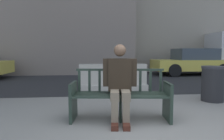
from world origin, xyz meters
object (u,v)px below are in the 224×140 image
Objects in this scene: car_taxi_near at (192,62)px; trash_bin at (213,84)px; street_bench at (120,97)px; jersey_barrier_centre at (113,81)px; seated_person at (120,81)px.

car_taxi_near reaches higher than trash_bin.
street_bench reaches higher than jersey_barrier_centre.
jersey_barrier_centre is 0.49× the size of car_taxi_near.
trash_bin is at bearing 25.05° from street_bench.
seated_person is 1.54× the size of trash_bin.
jersey_barrier_centre is (0.14, 2.58, -0.35)m from seated_person.
seated_person is 2.61m from jersey_barrier_centre.
car_taxi_near reaches higher than seated_person.
car_taxi_near is (4.86, 6.90, 0.01)m from seated_person.
street_bench is at bearing -125.28° from car_taxi_near.
street_bench is 1.32× the size of seated_person.
seated_person is 0.32× the size of car_taxi_near.
trash_bin is at bearing 25.98° from seated_person.
car_taxi_near is at bearing 54.86° from seated_person.
seated_person is 8.43m from car_taxi_near.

